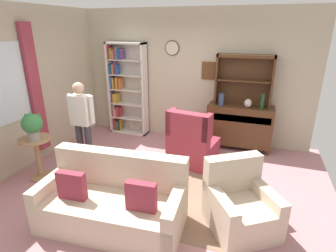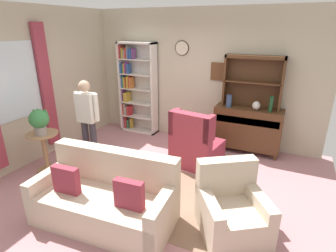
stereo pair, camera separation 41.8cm
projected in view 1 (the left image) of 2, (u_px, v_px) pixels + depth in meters
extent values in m
cube|color=#B27A7F|center=(158.00, 184.00, 4.44)|extent=(5.40, 4.60, 0.02)
cube|color=#BCB299|center=(193.00, 77.00, 5.84)|extent=(5.00, 0.06, 2.80)
cylinder|color=beige|center=(172.00, 48.00, 5.73)|extent=(0.28, 0.03, 0.28)
torus|color=#382314|center=(172.00, 48.00, 5.73)|extent=(0.31, 0.02, 0.31)
cube|color=brown|center=(208.00, 71.00, 5.63)|extent=(0.28, 0.03, 0.36)
cube|color=#BCB299|center=(22.00, 89.00, 4.72)|extent=(0.06, 4.20, 2.80)
cube|color=silver|center=(3.00, 85.00, 4.31)|extent=(0.02, 0.90, 1.30)
cube|color=#9E3847|center=(35.00, 90.00, 4.88)|extent=(0.08, 0.24, 2.30)
cube|color=#846651|center=(163.00, 196.00, 4.11)|extent=(2.43, 1.63, 0.01)
cube|color=silver|center=(111.00, 88.00, 6.37)|extent=(0.04, 0.30, 2.10)
cube|color=silver|center=(145.00, 91.00, 6.10)|extent=(0.04, 0.30, 2.10)
cube|color=silver|center=(125.00, 43.00, 5.88)|extent=(0.90, 0.30, 0.04)
cube|color=silver|center=(130.00, 131.00, 6.59)|extent=(0.90, 0.30, 0.04)
cube|color=silver|center=(131.00, 88.00, 6.36)|extent=(0.90, 0.01, 2.10)
cube|color=silver|center=(129.00, 117.00, 6.47)|extent=(0.86, 0.30, 0.02)
cube|color=#723F7F|center=(115.00, 124.00, 6.65)|extent=(0.02, 0.11, 0.24)
cube|color=#B22D33|center=(116.00, 123.00, 6.63)|extent=(0.03, 0.15, 0.29)
cube|color=#B22D33|center=(117.00, 124.00, 6.63)|extent=(0.02, 0.19, 0.23)
cube|color=#337247|center=(119.00, 125.00, 6.62)|extent=(0.04, 0.16, 0.21)
cube|color=#3F3833|center=(120.00, 124.00, 6.59)|extent=(0.03, 0.12, 0.26)
cube|color=gold|center=(121.00, 124.00, 6.59)|extent=(0.02, 0.13, 0.25)
cube|color=silver|center=(129.00, 104.00, 6.35)|extent=(0.86, 0.30, 0.02)
cube|color=#B22D33|center=(114.00, 110.00, 6.52)|extent=(0.03, 0.18, 0.27)
cube|color=gray|center=(116.00, 110.00, 6.50)|extent=(0.04, 0.20, 0.29)
cube|color=gray|center=(117.00, 112.00, 6.51)|extent=(0.04, 0.22, 0.20)
cube|color=#B22D33|center=(119.00, 111.00, 6.48)|extent=(0.04, 0.21, 0.24)
cube|color=#B22D33|center=(121.00, 112.00, 6.47)|extent=(0.02, 0.11, 0.23)
cube|color=silver|center=(128.00, 90.00, 6.24)|extent=(0.86, 0.30, 0.02)
cube|color=#723F7F|center=(113.00, 96.00, 6.40)|extent=(0.02, 0.16, 0.29)
cube|color=#337247|center=(114.00, 98.00, 6.41)|extent=(0.02, 0.11, 0.21)
cube|color=gold|center=(115.00, 98.00, 6.39)|extent=(0.04, 0.21, 0.21)
cube|color=gold|center=(117.00, 98.00, 6.38)|extent=(0.04, 0.23, 0.22)
cube|color=silver|center=(127.00, 75.00, 6.12)|extent=(0.86, 0.30, 0.02)
cube|color=gray|center=(112.00, 83.00, 6.30)|extent=(0.02, 0.16, 0.23)
cube|color=#284C8C|center=(113.00, 82.00, 6.28)|extent=(0.03, 0.19, 0.29)
cube|color=#337247|center=(114.00, 83.00, 6.27)|extent=(0.03, 0.19, 0.27)
cube|color=gold|center=(115.00, 83.00, 6.27)|extent=(0.03, 0.20, 0.25)
cube|color=#B22D33|center=(116.00, 83.00, 6.25)|extent=(0.04, 0.12, 0.25)
cube|color=gold|center=(118.00, 83.00, 6.24)|extent=(0.04, 0.20, 0.27)
cube|color=#B22D33|center=(120.00, 83.00, 6.22)|extent=(0.03, 0.14, 0.27)
cube|color=#CC7233|center=(121.00, 83.00, 6.22)|extent=(0.02, 0.20, 0.26)
cube|color=silver|center=(126.00, 60.00, 6.00)|extent=(0.86, 0.30, 0.02)
cube|color=#284C8C|center=(111.00, 69.00, 6.17)|extent=(0.04, 0.21, 0.23)
cube|color=#337247|center=(113.00, 69.00, 6.17)|extent=(0.03, 0.16, 0.21)
cube|color=#CC7233|center=(114.00, 69.00, 6.15)|extent=(0.03, 0.17, 0.24)
cube|color=#723F7F|center=(115.00, 68.00, 6.14)|extent=(0.02, 0.15, 0.25)
cube|color=#723F7F|center=(116.00, 68.00, 6.13)|extent=(0.02, 0.12, 0.28)
cube|color=#284C8C|center=(118.00, 69.00, 6.13)|extent=(0.04, 0.14, 0.21)
cube|color=#B22D33|center=(110.00, 52.00, 6.05)|extent=(0.03, 0.20, 0.28)
cube|color=#3F3833|center=(111.00, 54.00, 6.06)|extent=(0.02, 0.21, 0.19)
cube|color=gold|center=(112.00, 53.00, 6.04)|extent=(0.02, 0.21, 0.24)
cube|color=gray|center=(114.00, 55.00, 6.04)|extent=(0.04, 0.15, 0.19)
cube|color=#B22D33|center=(116.00, 54.00, 6.02)|extent=(0.04, 0.16, 0.23)
cube|color=gray|center=(117.00, 53.00, 5.99)|extent=(0.03, 0.16, 0.27)
cube|color=#284C8C|center=(119.00, 54.00, 5.99)|extent=(0.04, 0.24, 0.21)
cube|color=#284C8C|center=(121.00, 54.00, 5.97)|extent=(0.04, 0.21, 0.23)
cube|color=#723F7F|center=(123.00, 54.00, 5.96)|extent=(0.02, 0.18, 0.23)
cube|color=#4C2D19|center=(239.00, 125.00, 5.58)|extent=(1.30, 0.45, 0.82)
cube|color=#4C2D19|center=(208.00, 145.00, 5.76)|extent=(0.06, 0.06, 0.10)
cube|color=#4C2D19|center=(267.00, 153.00, 5.40)|extent=(0.06, 0.06, 0.10)
cube|color=#4C2D19|center=(211.00, 139.00, 6.08)|extent=(0.06, 0.06, 0.10)
cube|color=#4C2D19|center=(267.00, 146.00, 5.71)|extent=(0.06, 0.06, 0.10)
cube|color=#3D2414|center=(239.00, 119.00, 5.31)|extent=(1.20, 0.01, 0.14)
cube|color=#4C2D19|center=(217.00, 79.00, 5.49)|extent=(0.04, 0.26, 1.00)
cube|color=#4C2D19|center=(272.00, 82.00, 5.17)|extent=(0.04, 0.26, 1.00)
cube|color=#4C2D19|center=(246.00, 56.00, 5.17)|extent=(1.10, 0.26, 0.06)
cube|color=#4C2D19|center=(244.00, 80.00, 5.33)|extent=(1.06, 0.26, 0.02)
cube|color=#4C2D19|center=(244.00, 79.00, 5.44)|extent=(1.10, 0.01, 1.00)
cylinder|color=#33476B|center=(221.00, 99.00, 5.44)|extent=(0.11, 0.11, 0.24)
ellipsoid|color=beige|center=(248.00, 103.00, 5.30)|extent=(0.15, 0.15, 0.17)
cylinder|color=#194223|center=(262.00, 101.00, 5.18)|extent=(0.07, 0.07, 0.30)
cube|color=beige|center=(112.00, 212.00, 3.44)|extent=(1.86, 0.98, 0.42)
cube|color=beige|center=(120.00, 168.00, 3.57)|extent=(1.81, 0.34, 0.48)
cube|color=beige|center=(55.00, 196.00, 3.60)|extent=(0.20, 0.86, 0.60)
cube|color=beige|center=(176.00, 217.00, 3.21)|extent=(0.20, 0.86, 0.60)
cube|color=maroon|center=(72.00, 185.00, 3.30)|extent=(0.37, 0.13, 0.36)
cube|color=maroon|center=(141.00, 197.00, 3.08)|extent=(0.37, 0.13, 0.36)
cube|color=white|center=(119.00, 152.00, 3.49)|extent=(0.37, 0.21, 0.00)
cube|color=beige|center=(241.00, 215.00, 3.39)|extent=(1.06, 1.07, 0.40)
cube|color=beige|center=(233.00, 173.00, 3.51)|extent=(0.72, 0.57, 0.48)
cube|color=beige|center=(219.00, 214.00, 3.29)|extent=(0.55, 0.72, 0.55)
cube|color=beige|center=(263.00, 206.00, 3.44)|extent=(0.55, 0.72, 0.55)
cube|color=maroon|center=(194.00, 151.00, 5.11)|extent=(0.89, 0.91, 0.42)
cube|color=maroon|center=(188.00, 130.00, 4.67)|extent=(0.80, 0.32, 0.63)
cube|color=maroon|center=(208.00, 128.00, 4.53)|extent=(0.14, 0.29, 0.44)
cube|color=maroon|center=(172.00, 121.00, 4.82)|extent=(0.14, 0.29, 0.44)
cylinder|color=#A87F56|center=(35.00, 139.00, 4.38)|extent=(0.52, 0.52, 0.03)
cylinder|color=#A87F56|center=(39.00, 159.00, 4.51)|extent=(0.08, 0.08, 0.69)
cylinder|color=#A87F56|center=(42.00, 176.00, 4.62)|extent=(0.36, 0.36, 0.03)
cylinder|color=gray|center=(34.00, 136.00, 4.29)|extent=(0.19, 0.19, 0.15)
sphere|color=#387F42|center=(32.00, 124.00, 4.21)|extent=(0.32, 0.32, 0.32)
ellipsoid|color=#387F42|center=(31.00, 119.00, 4.29)|extent=(0.09, 0.06, 0.22)
ellipsoid|color=#387F42|center=(39.00, 120.00, 4.26)|extent=(0.09, 0.06, 0.22)
ellipsoid|color=#387F42|center=(27.00, 120.00, 4.25)|extent=(0.09, 0.06, 0.22)
cylinder|color=#38333D|center=(81.00, 145.00, 4.88)|extent=(0.12, 0.12, 0.82)
cylinder|color=#38333D|center=(89.00, 146.00, 4.82)|extent=(0.12, 0.12, 0.82)
cube|color=silver|center=(81.00, 110.00, 4.62)|extent=(0.34, 0.20, 0.52)
sphere|color=tan|center=(78.00, 88.00, 4.48)|extent=(0.20, 0.20, 0.20)
cylinder|color=silver|center=(70.00, 107.00, 4.67)|extent=(0.08, 0.08, 0.48)
cylinder|color=silver|center=(92.00, 110.00, 4.54)|extent=(0.08, 0.08, 0.48)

